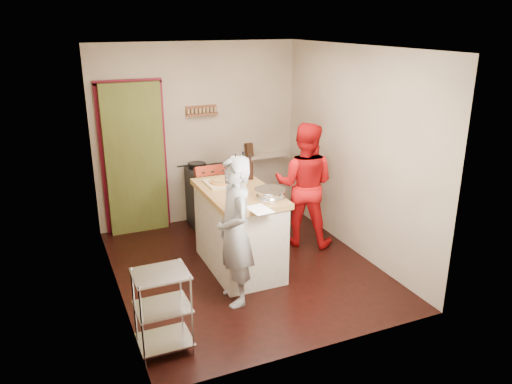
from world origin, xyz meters
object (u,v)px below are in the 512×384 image
stove (211,196)px  island (239,228)px  wire_shelving (163,308)px  person_stripe (235,232)px  person_red (304,185)px

stove → island: size_ratio=0.68×
wire_shelving → island: bearing=45.1°
stove → island: (-0.10, -1.39, 0.07)m
stove → person_stripe: 2.15m
stove → person_red: 1.47m
island → person_red: 1.15m
island → person_stripe: (-0.32, -0.69, 0.28)m
stove → person_stripe: size_ratio=0.63×
wire_shelving → person_red: (2.28, 1.56, 0.39)m
stove → wire_shelving: bearing=-116.9°
island → person_red: person_red is taller
person_red → person_stripe: bearing=73.2°
wire_shelving → person_stripe: 1.12m
island → stove: bearing=85.8°
wire_shelving → person_red: 2.79m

